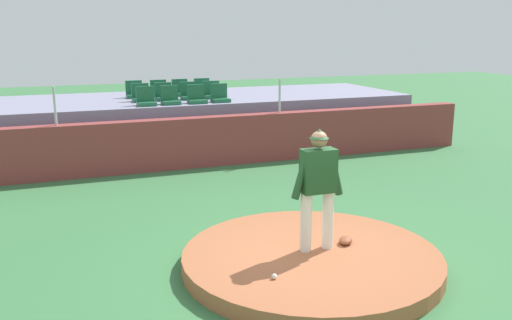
# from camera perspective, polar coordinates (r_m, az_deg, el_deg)

# --- Properties ---
(ground_plane) EXTENTS (60.00, 60.00, 0.00)m
(ground_plane) POSITION_cam_1_polar(r_m,az_deg,el_deg) (8.56, 5.67, -10.89)
(ground_plane) COLOR #3A7341
(pitchers_mound) EXTENTS (3.88, 3.88, 0.24)m
(pitchers_mound) POSITION_cam_1_polar(r_m,az_deg,el_deg) (8.51, 5.69, -10.15)
(pitchers_mound) COLOR #A85F3C
(pitchers_mound) RESTS_ON ground_plane
(pitcher) EXTENTS (0.84, 0.29, 1.85)m
(pitcher) POSITION_cam_1_polar(r_m,az_deg,el_deg) (8.24, 6.39, -2.14)
(pitcher) COLOR white
(pitcher) RESTS_ON pitchers_mound
(baseball) EXTENTS (0.07, 0.07, 0.07)m
(baseball) POSITION_cam_1_polar(r_m,az_deg,el_deg) (7.58, 1.90, -11.86)
(baseball) COLOR white
(baseball) RESTS_ON pitchers_mound
(fielding_glove) EXTENTS (0.35, 0.36, 0.11)m
(fielding_glove) POSITION_cam_1_polar(r_m,az_deg,el_deg) (8.82, 9.19, -8.14)
(fielding_glove) COLOR brown
(fielding_glove) RESTS_ON pitchers_mound
(brick_barrier) EXTENTS (16.01, 0.40, 1.29)m
(brick_barrier) POSITION_cam_1_polar(r_m,az_deg,el_deg) (14.39, -6.16, 1.83)
(brick_barrier) COLOR brown
(brick_barrier) RESTS_ON ground_plane
(fence_post_left) EXTENTS (0.06, 0.06, 0.90)m
(fence_post_left) POSITION_cam_1_polar(r_m,az_deg,el_deg) (13.77, -19.95, 5.22)
(fence_post_left) COLOR silver
(fence_post_left) RESTS_ON brick_barrier
(fence_post_right) EXTENTS (0.06, 0.06, 0.90)m
(fence_post_right) POSITION_cam_1_polar(r_m,az_deg,el_deg) (14.96, 2.45, 6.59)
(fence_post_right) COLOR silver
(fence_post_right) RESTS_ON brick_barrier
(bleacher_platform) EXTENTS (14.23, 4.10, 1.49)m
(bleacher_platform) POSITION_cam_1_polar(r_m,az_deg,el_deg) (17.04, -8.56, 3.91)
(bleacher_platform) COLOR gray
(bleacher_platform) RESTS_ON ground_plane
(stadium_chair_0) EXTENTS (0.48, 0.44, 0.50)m
(stadium_chair_0) POSITION_cam_1_polar(r_m,az_deg,el_deg) (15.21, -11.23, 6.11)
(stadium_chair_0) COLOR #1E603C
(stadium_chair_0) RESTS_ON bleacher_platform
(stadium_chair_1) EXTENTS (0.48, 0.44, 0.50)m
(stadium_chair_1) POSITION_cam_1_polar(r_m,az_deg,el_deg) (15.36, -8.81, 6.27)
(stadium_chair_1) COLOR #1E603C
(stadium_chair_1) RESTS_ON bleacher_platform
(stadium_chair_2) EXTENTS (0.48, 0.44, 0.50)m
(stadium_chair_2) POSITION_cam_1_polar(r_m,az_deg,el_deg) (15.50, -6.12, 6.42)
(stadium_chair_2) COLOR #1E603C
(stadium_chair_2) RESTS_ON bleacher_platform
(stadium_chair_3) EXTENTS (0.48, 0.44, 0.50)m
(stadium_chair_3) POSITION_cam_1_polar(r_m,az_deg,el_deg) (15.72, -3.74, 6.56)
(stadium_chair_3) COLOR #1E603C
(stadium_chair_3) RESTS_ON bleacher_platform
(stadium_chair_4) EXTENTS (0.48, 0.44, 0.50)m
(stadium_chair_4) POSITION_cam_1_polar(r_m,az_deg,el_deg) (16.10, -11.74, 6.47)
(stadium_chair_4) COLOR #1E603C
(stadium_chair_4) RESTS_ON bleacher_platform
(stadium_chair_5) EXTENTS (0.48, 0.44, 0.50)m
(stadium_chair_5) POSITION_cam_1_polar(r_m,az_deg,el_deg) (16.24, -9.44, 6.63)
(stadium_chair_5) COLOR #1E603C
(stadium_chair_5) RESTS_ON bleacher_platform
(stadium_chair_6) EXTENTS (0.48, 0.44, 0.50)m
(stadium_chair_6) POSITION_cam_1_polar(r_m,az_deg,el_deg) (16.37, -6.87, 6.76)
(stadium_chair_6) COLOR #1E603C
(stadium_chair_6) RESTS_ON bleacher_platform
(stadium_chair_7) EXTENTS (0.48, 0.44, 0.50)m
(stadium_chair_7) POSITION_cam_1_polar(r_m,az_deg,el_deg) (16.56, -4.52, 6.89)
(stadium_chair_7) COLOR #1E603C
(stadium_chair_7) RESTS_ON bleacher_platform
(stadium_chair_8) EXTENTS (0.48, 0.44, 0.50)m
(stadium_chair_8) POSITION_cam_1_polar(r_m,az_deg,el_deg) (17.02, -12.37, 6.80)
(stadium_chair_8) COLOR #1E603C
(stadium_chair_8) RESTS_ON bleacher_platform
(stadium_chair_9) EXTENTS (0.48, 0.44, 0.50)m
(stadium_chair_9) POSITION_cam_1_polar(r_m,az_deg,el_deg) (17.10, -9.93, 6.94)
(stadium_chair_9) COLOR #1E603C
(stadium_chair_9) RESTS_ON bleacher_platform
(stadium_chair_10) EXTENTS (0.48, 0.44, 0.50)m
(stadium_chair_10) POSITION_cam_1_polar(r_m,az_deg,el_deg) (17.26, -7.76, 7.08)
(stadium_chair_10) COLOR #1E603C
(stadium_chair_10) RESTS_ON bleacher_platform
(stadium_chair_11) EXTENTS (0.48, 0.44, 0.50)m
(stadium_chair_11) POSITION_cam_1_polar(r_m,az_deg,el_deg) (17.46, -5.50, 7.21)
(stadium_chair_11) COLOR #1E603C
(stadium_chair_11) RESTS_ON bleacher_platform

